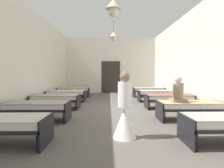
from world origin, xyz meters
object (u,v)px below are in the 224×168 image
Objects in this scene: bed_right_row_1 at (189,106)px; bed_right_row_4 at (148,90)px; bed_right_row_3 at (157,93)px; bed_left_row_1 at (37,106)px; bed_right_row_2 at (169,98)px; bed_left_row_0 at (0,124)px; bed_left_row_2 at (56,98)px; bed_left_row_3 at (67,93)px; patient_seated_primary at (178,92)px; bed_left_row_4 at (74,90)px; nurse_near_aisle at (125,114)px.

bed_right_row_1 is 1.00× the size of bed_right_row_4.
bed_right_row_3 is 1.00× the size of bed_right_row_4.
bed_left_row_1 is 1.00× the size of bed_right_row_1.
bed_right_row_1 is at bearing -90.00° from bed_right_row_4.
bed_right_row_2 is at bearing 22.17° from bed_left_row_1.
bed_left_row_0 is at bearing -121.53° from bed_right_row_4.
bed_left_row_2 is 1.00× the size of bed_left_row_3.
patient_seated_primary is at bearing -100.56° from bed_right_row_2.
bed_right_row_1 and bed_left_row_2 have the same top height.
bed_left_row_0 and bed_right_row_3 have the same top height.
bed_left_row_1 is 5.70m from bed_left_row_4.
bed_right_row_2 is (4.66, 1.90, 0.00)m from bed_left_row_1.
bed_right_row_4 is (4.66, 0.00, 0.00)m from bed_left_row_4.
bed_left_row_2 is at bearing -157.83° from bed_right_row_3.
bed_right_row_1 is at bearing -22.17° from bed_left_row_2.
bed_left_row_3 is at bearing 28.79° from nurse_near_aisle.
patient_seated_primary is (-0.35, 0.02, 0.43)m from bed_right_row_1.
bed_left_row_4 is at bearing 180.00° from bed_right_row_4.
nurse_near_aisle is (-2.14, -1.52, 0.09)m from bed_right_row_1.
bed_left_row_1 and bed_left_row_3 have the same top height.
bed_right_row_4 is 7.53m from nurse_near_aisle.
bed_left_row_4 is 2.38× the size of patient_seated_primary.
bed_right_row_1 is 1.28× the size of nurse_near_aisle.
bed_right_row_4 is at bearing 50.72° from bed_left_row_1.
bed_left_row_3 is 1.00× the size of bed_right_row_3.
bed_right_row_2 is at bearing -90.00° from bed_right_row_3.
bed_right_row_1 is 1.00× the size of bed_left_row_4.
bed_left_row_4 is at bearing 22.68° from nurse_near_aisle.
nurse_near_aisle reaches higher than bed_left_row_0.
bed_left_row_3 is at bearing 180.00° from bed_right_row_3.
bed_left_row_1 and bed_right_row_2 have the same top height.
bed_right_row_1 is 1.00× the size of bed_left_row_2.
patient_seated_primary is (4.31, -3.78, 0.43)m from bed_left_row_3.
bed_left_row_2 is 6.02m from bed_right_row_4.
bed_left_row_0 is 4.74m from patient_seated_primary.
bed_left_row_4 is at bearing 140.82° from bed_right_row_2.
bed_right_row_2 and bed_left_row_4 have the same top height.
nurse_near_aisle is at bearing -144.51° from bed_right_row_1.
nurse_near_aisle is at bearing -70.74° from bed_left_row_4.
bed_left_row_2 is 1.28× the size of nurse_near_aisle.
bed_left_row_1 is 2.95m from nurse_near_aisle.
bed_left_row_0 is 8.92m from bed_right_row_4.
bed_right_row_4 is at bearing 90.00° from bed_right_row_2.
bed_right_row_1 is 1.90m from bed_right_row_2.
bed_left_row_1 is at bearing -179.71° from patient_seated_primary.
nurse_near_aisle is (-2.14, -7.22, 0.09)m from bed_right_row_4.
bed_right_row_3 is at bearing 22.17° from bed_left_row_2.
bed_left_row_4 is (0.00, 3.80, 0.00)m from bed_left_row_2.
bed_left_row_3 is 2.38× the size of patient_seated_primary.
bed_right_row_4 is (0.00, 5.70, 0.00)m from bed_right_row_1.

